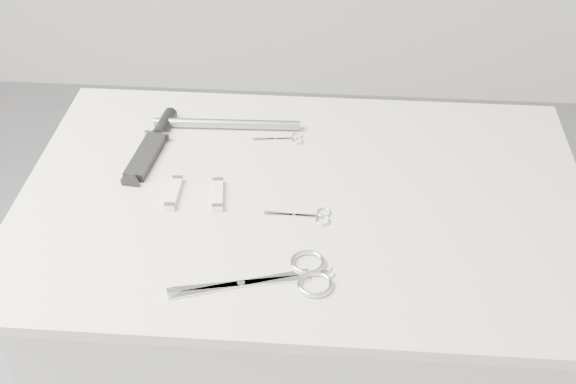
# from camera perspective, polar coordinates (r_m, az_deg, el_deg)

# --- Properties ---
(plinth) EXTENTS (0.90, 0.60, 0.90)m
(plinth) POSITION_cam_1_polar(r_m,az_deg,el_deg) (1.73, 0.88, -12.86)
(plinth) COLOR beige
(plinth) RESTS_ON ground
(display_board) EXTENTS (1.00, 0.70, 0.02)m
(display_board) POSITION_cam_1_polar(r_m,az_deg,el_deg) (1.41, 1.05, -0.60)
(display_board) COLOR beige
(display_board) RESTS_ON plinth
(large_shears) EXTENTS (0.25, 0.13, 0.01)m
(large_shears) POSITION_cam_1_polar(r_m,az_deg,el_deg) (1.24, -0.11, -6.06)
(large_shears) COLOR silver
(large_shears) RESTS_ON display_board
(embroidery_scissors_a) EXTENTS (0.11, 0.05, 0.00)m
(embroidery_scissors_a) POSITION_cam_1_polar(r_m,az_deg,el_deg) (1.36, 1.57, -1.71)
(embroidery_scissors_a) COLOR silver
(embroidery_scissors_a) RESTS_ON display_board
(embroidery_scissors_b) EXTENTS (0.10, 0.04, 0.00)m
(embroidery_scissors_b) POSITION_cam_1_polar(r_m,az_deg,el_deg) (1.56, -0.09, 3.81)
(embroidery_scissors_b) COLOR silver
(embroidery_scissors_b) RESTS_ON display_board
(tiny_scissors) EXTENTS (0.07, 0.04, 0.00)m
(tiny_scissors) POSITION_cam_1_polar(r_m,az_deg,el_deg) (1.25, 2.14, -5.82)
(tiny_scissors) COLOR silver
(tiny_scissors) RESTS_ON display_board
(sheathed_knife) EXTENTS (0.06, 0.23, 0.03)m
(sheathed_knife) POSITION_cam_1_polar(r_m,az_deg,el_deg) (1.56, -9.49, 3.58)
(sheathed_knife) COLOR black
(sheathed_knife) RESTS_ON display_board
(pocket_knife_a) EXTENTS (0.03, 0.09, 0.01)m
(pocket_knife_a) POSITION_cam_1_polar(r_m,az_deg,el_deg) (1.41, -5.01, -0.17)
(pocket_knife_a) COLOR white
(pocket_knife_a) RESTS_ON display_board
(pocket_knife_b) EXTENTS (0.02, 0.09, 0.01)m
(pocket_knife_b) POSITION_cam_1_polar(r_m,az_deg,el_deg) (1.42, -8.13, -0.04)
(pocket_knife_b) COLOR white
(pocket_knife_b) RESTS_ON display_board
(metal_rail) EXTENTS (0.29, 0.03, 0.02)m
(metal_rail) POSITION_cam_1_polar(r_m,az_deg,el_deg) (1.59, -4.37, 4.85)
(metal_rail) COLOR gray
(metal_rail) RESTS_ON display_board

